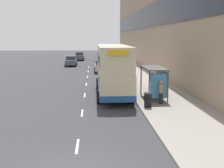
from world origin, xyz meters
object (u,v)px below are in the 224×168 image
object	(u,v)px
bus_shelter	(157,77)
car_3	(71,61)
double_decker_bus_near	(113,69)
litter_bin	(148,100)
car_2	(105,58)
car_0	(80,56)
pedestrian_at_shelter	(160,83)
car_1	(101,66)
pedestrian_1	(161,92)
pedestrian_2	(152,81)

from	to	relation	value
bus_shelter	car_3	size ratio (longest dim) A/B	1.00
double_decker_bus_near	litter_bin	xyz separation A→B (m)	(2.08, -5.58, -1.62)
bus_shelter	car_2	bearing A→B (deg)	93.80
car_0	pedestrian_at_shelter	size ratio (longest dim) A/B	2.46
double_decker_bus_near	car_1	size ratio (longest dim) A/B	2.62
car_3	pedestrian_1	world-z (taller)	pedestrian_1
pedestrian_2	bus_shelter	bearing A→B (deg)	-95.70
double_decker_bus_near	car_2	distance (m)	36.75
double_decker_bus_near	bus_shelter	bearing A→B (deg)	-36.61
double_decker_bus_near	pedestrian_2	bearing A→B (deg)	22.95
bus_shelter	car_2	world-z (taller)	bus_shelter
pedestrian_at_shelter	litter_bin	distance (m)	5.93
double_decker_bus_near	pedestrian_at_shelter	size ratio (longest dim) A/B	6.07
car_1	pedestrian_1	world-z (taller)	pedestrian_1
car_1	car_2	xyz separation A→B (m)	(1.34, 18.94, -0.01)
pedestrian_at_shelter	pedestrian_2	distance (m)	1.63
double_decker_bus_near	car_1	bearing A→B (deg)	92.07
pedestrian_at_shelter	pedestrian_2	world-z (taller)	pedestrian_at_shelter
car_1	car_3	xyz separation A→B (m)	(-4.96, 10.39, -0.01)
car_0	pedestrian_2	xyz separation A→B (m)	(8.39, -40.15, 0.14)
pedestrian_at_shelter	litter_bin	size ratio (longest dim) A/B	1.74
pedestrian_at_shelter	car_0	bearing A→B (deg)	101.87
car_2	pedestrian_at_shelter	distance (m)	36.89
double_decker_bus_near	pedestrian_at_shelter	bearing A→B (deg)	-0.21
double_decker_bus_near	litter_bin	distance (m)	6.17
pedestrian_1	pedestrian_2	distance (m)	6.04
litter_bin	pedestrian_at_shelter	bearing A→B (deg)	70.15
double_decker_bus_near	pedestrian_2	xyz separation A→B (m)	(3.70, 1.57, -1.25)
car_1	car_2	bearing A→B (deg)	85.95
pedestrian_2	litter_bin	xyz separation A→B (m)	(-1.62, -7.14, -0.37)
car_2	pedestrian_at_shelter	size ratio (longest dim) A/B	2.34
bus_shelter	car_1	world-z (taller)	bus_shelter
car_0	car_2	bearing A→B (deg)	137.12
double_decker_bus_near	car_0	xyz separation A→B (m)	(-4.69, 41.72, -1.39)
car_3	pedestrian_1	distance (m)	33.80
bus_shelter	pedestrian_1	distance (m)	2.18
car_0	pedestrian_1	world-z (taller)	pedestrian_1
car_1	car_0	bearing A→B (deg)	99.60
pedestrian_2	car_2	bearing A→B (deg)	94.88
double_decker_bus_near	car_3	xyz separation A→B (m)	(-5.61, 28.17, -1.42)
double_decker_bus_near	litter_bin	size ratio (longest dim) A/B	10.56
car_2	pedestrian_2	bearing A→B (deg)	-85.12
car_1	pedestrian_1	size ratio (longest dim) A/B	2.44
car_3	litter_bin	distance (m)	34.61
bus_shelter	car_0	xyz separation A→B (m)	(-7.99, 44.17, -0.98)
car_2	car_0	bearing A→B (deg)	137.12
car_0	litter_bin	bearing A→B (deg)	98.14
double_decker_bus_near	car_1	world-z (taller)	double_decker_bus_near
litter_bin	pedestrian_2	bearing A→B (deg)	77.20
bus_shelter	pedestrian_1	size ratio (longest dim) A/B	2.42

